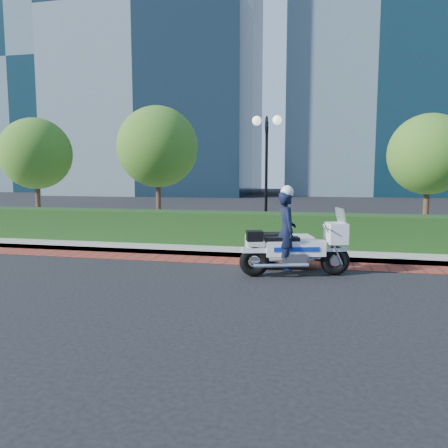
% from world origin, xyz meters
% --- Properties ---
extents(ground, '(120.00, 120.00, 0.00)m').
position_xyz_m(ground, '(0.00, 0.00, 0.00)').
color(ground, black).
rests_on(ground, ground).
extents(brick_strip, '(60.00, 1.00, 0.01)m').
position_xyz_m(brick_strip, '(0.00, 1.50, 0.01)').
color(brick_strip, maroon).
rests_on(brick_strip, ground).
extents(sidewalk, '(60.00, 8.00, 0.15)m').
position_xyz_m(sidewalk, '(0.00, 6.00, 0.07)').
color(sidewalk, gray).
rests_on(sidewalk, ground).
extents(hedge_main, '(18.00, 1.20, 1.00)m').
position_xyz_m(hedge_main, '(0.00, 3.60, 0.65)').
color(hedge_main, black).
rests_on(hedge_main, sidewalk).
extents(lamppost, '(1.02, 0.70, 4.21)m').
position_xyz_m(lamppost, '(1.00, 5.20, 2.96)').
color(lamppost, black).
rests_on(lamppost, sidewalk).
extents(tree_a, '(3.00, 3.00, 4.58)m').
position_xyz_m(tree_a, '(-9.00, 6.50, 3.22)').
color(tree_a, '#332319').
rests_on(tree_a, sidewalk).
extents(tree_b, '(3.20, 3.20, 4.89)m').
position_xyz_m(tree_b, '(-3.50, 6.50, 3.43)').
color(tree_b, '#332319').
rests_on(tree_b, sidewalk).
extents(tree_c, '(2.80, 2.80, 4.30)m').
position_xyz_m(tree_c, '(6.50, 6.50, 3.05)').
color(tree_c, '#332319').
rests_on(tree_c, sidewalk).
extents(tower_left, '(22.00, 16.00, 40.00)m').
position_xyz_m(tower_left, '(-16.00, 40.00, 20.00)').
color(tower_left, black).
rests_on(tower_left, ground).
extents(tower_far_left, '(16.00, 14.00, 34.00)m').
position_xyz_m(tower_far_left, '(-36.00, 46.00, 17.00)').
color(tower_far_left, black).
rests_on(tower_far_left, ground).
extents(police_motorcycle, '(2.63, 1.90, 2.12)m').
position_xyz_m(police_motorcycle, '(2.12, 0.45, 0.73)').
color(police_motorcycle, black).
rests_on(police_motorcycle, ground).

